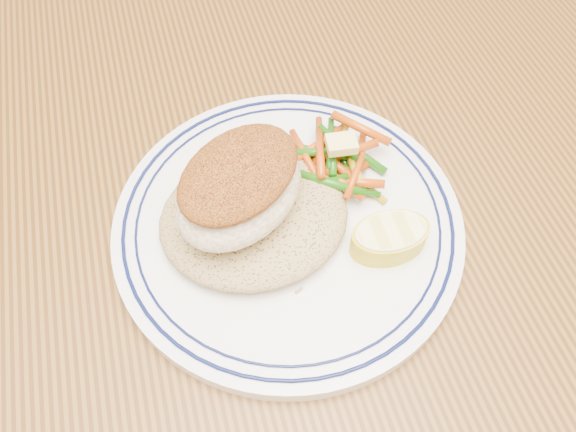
# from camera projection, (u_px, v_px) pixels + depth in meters

# --- Properties ---
(dining_table) EXTENTS (1.50, 0.90, 0.75)m
(dining_table) POSITION_uv_depth(u_px,v_px,m) (255.00, 289.00, 0.56)
(dining_table) COLOR #4A2C0E
(dining_table) RESTS_ON ground
(plate) EXTENTS (0.30, 0.30, 0.02)m
(plate) POSITION_uv_depth(u_px,v_px,m) (288.00, 223.00, 0.48)
(plate) COLOR white
(plate) RESTS_ON dining_table
(rice_pilaf) EXTENTS (0.16, 0.14, 0.03)m
(rice_pilaf) POSITION_uv_depth(u_px,v_px,m) (254.00, 215.00, 0.46)
(rice_pilaf) COLOR #9D834E
(rice_pilaf) RESTS_ON plate
(fish_fillet) EXTENTS (0.14, 0.13, 0.06)m
(fish_fillet) POSITION_uv_depth(u_px,v_px,m) (240.00, 188.00, 0.43)
(fish_fillet) COLOR #F1E5C7
(fish_fillet) RESTS_ON rice_pilaf
(vegetable_pile) EXTENTS (0.11, 0.10, 0.03)m
(vegetable_pile) POSITION_uv_depth(u_px,v_px,m) (332.00, 161.00, 0.49)
(vegetable_pile) COLOR #B44009
(vegetable_pile) RESTS_ON plate
(butter_pat) EXTENTS (0.03, 0.02, 0.01)m
(butter_pat) POSITION_uv_depth(u_px,v_px,m) (342.00, 144.00, 0.47)
(butter_pat) COLOR #FEEC7C
(butter_pat) RESTS_ON vegetable_pile
(lemon_wedge) EXTENTS (0.06, 0.06, 0.02)m
(lemon_wedge) POSITION_uv_depth(u_px,v_px,m) (389.00, 237.00, 0.45)
(lemon_wedge) COLOR yellow
(lemon_wedge) RESTS_ON plate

